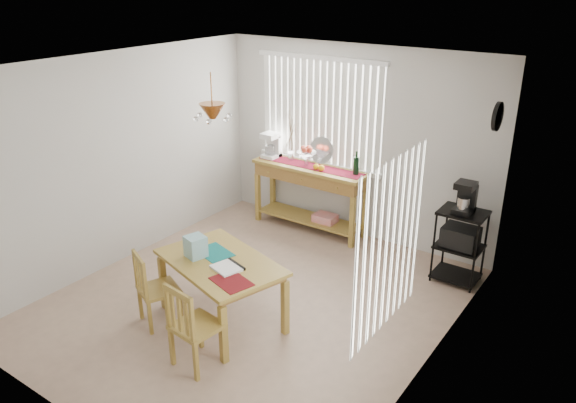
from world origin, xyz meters
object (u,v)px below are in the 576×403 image
Objects in this scene: wire_cart at (460,239)px; chair_right at (193,327)px; cart_items at (466,198)px; dining_table at (220,268)px; chair_left at (155,289)px; sideboard at (311,182)px.

wire_cart is 3.28m from chair_right.
dining_table is (-1.74, -2.23, -0.44)m from cart_items.
cart_items is 3.34m from chair_right.
wire_cart is at bearing 52.03° from dining_table.
wire_cart is at bearing 63.75° from chair_right.
dining_table is 1.82× the size of chair_left.
wire_cart is 2.43× the size of cart_items.
chair_left is at bearing -130.27° from cart_items.
wire_cart is (2.22, -0.23, -0.17)m from sideboard.
cart_items reaches higher than wire_cart.
chair_right is (0.77, -3.16, -0.28)m from sideboard.
wire_cart is 1.08× the size of chair_left.
dining_table is at bearing 39.59° from chair_left.
cart_items is 0.45× the size of chair_left.
sideboard reaches higher than chair_left.
sideboard is 1.88× the size of wire_cart.
chair_right is (0.81, -0.28, 0.02)m from chair_left.
cart_items reaches higher than chair_left.
chair_left is at bearing -90.79° from sideboard.
chair_right reaches higher than dining_table.
wire_cart is 3.49m from chair_left.
dining_table is at bearing 112.00° from chair_right.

